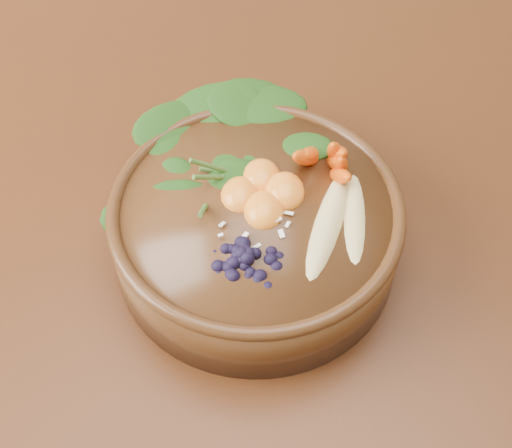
{
  "coord_description": "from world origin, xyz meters",
  "views": [
    {
      "loc": [
        0.01,
        -0.52,
        1.27
      ],
      "look_at": [
        -0.01,
        -0.15,
        0.79
      ],
      "focal_mm": 50.0,
      "sensor_mm": 36.0,
      "label": 1
    }
  ],
  "objects_px": {
    "dining_table": "(267,194)",
    "stoneware_bowl": "(256,231)",
    "kale_heap": "(227,140)",
    "carrot_cluster": "(327,131)",
    "banana_halves": "(343,211)",
    "blueberry_pile": "(243,243)",
    "mandarin_cluster": "(263,183)"
  },
  "relations": [
    {
      "from": "mandarin_cluster",
      "to": "blueberry_pile",
      "type": "height_order",
      "value": "blueberry_pile"
    },
    {
      "from": "kale_heap",
      "to": "banana_halves",
      "type": "distance_m",
      "value": 0.12
    },
    {
      "from": "stoneware_bowl",
      "to": "mandarin_cluster",
      "type": "xyz_separation_m",
      "value": [
        0.0,
        0.01,
        0.05
      ]
    },
    {
      "from": "kale_heap",
      "to": "carrot_cluster",
      "type": "height_order",
      "value": "carrot_cluster"
    },
    {
      "from": "dining_table",
      "to": "mandarin_cluster",
      "type": "height_order",
      "value": "mandarin_cluster"
    },
    {
      "from": "stoneware_bowl",
      "to": "kale_heap",
      "type": "relative_size",
      "value": 1.53
    },
    {
      "from": "banana_halves",
      "to": "kale_heap",
      "type": "bearing_deg",
      "value": 156.45
    },
    {
      "from": "mandarin_cluster",
      "to": "blueberry_pile",
      "type": "relative_size",
      "value": 0.69
    },
    {
      "from": "dining_table",
      "to": "stoneware_bowl",
      "type": "xyz_separation_m",
      "value": [
        -0.01,
        -0.15,
        0.13
      ]
    },
    {
      "from": "stoneware_bowl",
      "to": "mandarin_cluster",
      "type": "height_order",
      "value": "mandarin_cluster"
    },
    {
      "from": "dining_table",
      "to": "kale_heap",
      "type": "distance_m",
      "value": 0.2
    },
    {
      "from": "dining_table",
      "to": "carrot_cluster",
      "type": "relative_size",
      "value": 23.5
    },
    {
      "from": "dining_table",
      "to": "stoneware_bowl",
      "type": "relative_size",
      "value": 6.48
    },
    {
      "from": "blueberry_pile",
      "to": "kale_heap",
      "type": "bearing_deg",
      "value": 100.03
    },
    {
      "from": "kale_heap",
      "to": "banana_halves",
      "type": "height_order",
      "value": "kale_heap"
    },
    {
      "from": "banana_halves",
      "to": "mandarin_cluster",
      "type": "xyz_separation_m",
      "value": [
        -0.07,
        0.03,
        0.0
      ]
    },
    {
      "from": "dining_table",
      "to": "kale_heap",
      "type": "height_order",
      "value": "kale_heap"
    },
    {
      "from": "kale_heap",
      "to": "banana_halves",
      "type": "bearing_deg",
      "value": -35.32
    },
    {
      "from": "carrot_cluster",
      "to": "banana_halves",
      "type": "xyz_separation_m",
      "value": [
        0.01,
        -0.07,
        -0.02
      ]
    },
    {
      "from": "blueberry_pile",
      "to": "mandarin_cluster",
      "type": "bearing_deg",
      "value": 78.97
    },
    {
      "from": "blueberry_pile",
      "to": "carrot_cluster",
      "type": "bearing_deg",
      "value": 58.68
    },
    {
      "from": "mandarin_cluster",
      "to": "blueberry_pile",
      "type": "xyz_separation_m",
      "value": [
        -0.01,
        -0.07,
        0.0
      ]
    },
    {
      "from": "carrot_cluster",
      "to": "blueberry_pile",
      "type": "height_order",
      "value": "carrot_cluster"
    },
    {
      "from": "stoneware_bowl",
      "to": "kale_heap",
      "type": "height_order",
      "value": "kale_heap"
    },
    {
      "from": "banana_halves",
      "to": "mandarin_cluster",
      "type": "relative_size",
      "value": 1.72
    },
    {
      "from": "dining_table",
      "to": "stoneware_bowl",
      "type": "distance_m",
      "value": 0.2
    },
    {
      "from": "dining_table",
      "to": "kale_heap",
      "type": "relative_size",
      "value": 9.9
    },
    {
      "from": "kale_heap",
      "to": "carrot_cluster",
      "type": "relative_size",
      "value": 2.38
    },
    {
      "from": "kale_heap",
      "to": "mandarin_cluster",
      "type": "xyz_separation_m",
      "value": [
        0.03,
        -0.04,
        -0.01
      ]
    },
    {
      "from": "carrot_cluster",
      "to": "blueberry_pile",
      "type": "xyz_separation_m",
      "value": [
        -0.06,
        -0.11,
        -0.02
      ]
    },
    {
      "from": "kale_heap",
      "to": "mandarin_cluster",
      "type": "height_order",
      "value": "kale_heap"
    },
    {
      "from": "kale_heap",
      "to": "blueberry_pile",
      "type": "relative_size",
      "value": 1.42
    }
  ]
}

